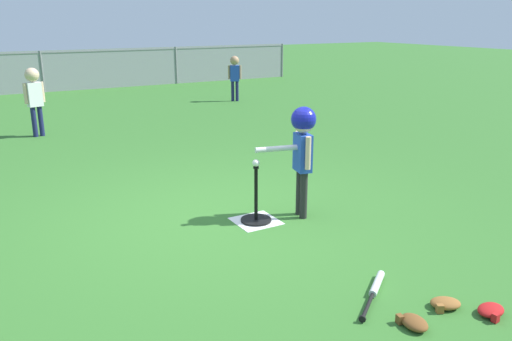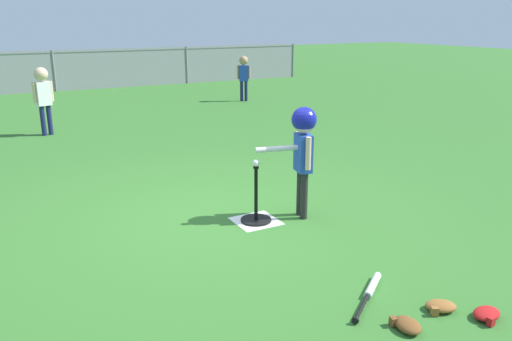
{
  "view_description": "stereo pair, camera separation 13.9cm",
  "coord_description": "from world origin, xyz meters",
  "views": [
    {
      "loc": [
        -2.11,
        -4.57,
        2.03
      ],
      "look_at": [
        0.38,
        -0.28,
        0.55
      ],
      "focal_mm": 36.09,
      "sensor_mm": 36.0,
      "label": 1
    },
    {
      "loc": [
        -1.99,
        -4.64,
        2.03
      ],
      "look_at": [
        0.38,
        -0.28,
        0.55
      ],
      "focal_mm": 36.09,
      "sensor_mm": 36.0,
      "label": 2
    }
  ],
  "objects": [
    {
      "name": "batting_tee",
      "position": [
        0.38,
        -0.28,
        0.09
      ],
      "size": [
        0.32,
        0.32,
        0.59
      ],
      "color": "black",
      "rests_on": "ground_plane"
    },
    {
      "name": "home_plate",
      "position": [
        0.38,
        -0.28,
        0.0
      ],
      "size": [
        0.44,
        0.44,
        0.01
      ],
      "primitive_type": "cube",
      "color": "white",
      "rests_on": "ground_plane"
    },
    {
      "name": "fielder_deep_center",
      "position": [
        3.93,
        6.93,
        0.72
      ],
      "size": [
        0.3,
        0.22,
        1.12
      ],
      "color": "#191E4C",
      "rests_on": "ground_plane"
    },
    {
      "name": "glove_tossed_aside",
      "position": [
        0.74,
        -2.4,
        0.04
      ],
      "size": [
        0.27,
        0.25,
        0.07
      ],
      "color": "brown",
      "rests_on": "ground_plane"
    },
    {
      "name": "fielder_near_left",
      "position": [
        -0.97,
        5.11,
        0.77
      ],
      "size": [
        0.35,
        0.24,
        1.2
      ],
      "color": "#191E4C",
      "rests_on": "ground_plane"
    },
    {
      "name": "baseball_on_tee",
      "position": [
        0.38,
        -0.28,
        0.63
      ],
      "size": [
        0.07,
        0.07,
        0.07
      ],
      "primitive_type": "sphere",
      "color": "white",
      "rests_on": "batting_tee"
    },
    {
      "name": "batter_child",
      "position": [
        0.86,
        -0.38,
        0.84
      ],
      "size": [
        0.63,
        0.33,
        1.17
      ],
      "color": "#262626",
      "rests_on": "ground_plane"
    },
    {
      "name": "glove_by_plate",
      "position": [
        0.36,
        -2.46,
        0.04
      ],
      "size": [
        0.2,
        0.25,
        0.07
      ],
      "color": "brown",
      "rests_on": "ground_plane"
    },
    {
      "name": "ground_plane",
      "position": [
        0.0,
        0.0,
        0.0
      ],
      "size": [
        60.0,
        60.0,
        0.0
      ],
      "primitive_type": "plane",
      "color": "#336B28"
    },
    {
      "name": "glove_near_bats",
      "position": [
        0.95,
        -2.63,
        0.04
      ],
      "size": [
        0.24,
        0.2,
        0.07
      ],
      "color": "#B21919",
      "rests_on": "ground_plane"
    },
    {
      "name": "spare_bat_silver",
      "position": [
        0.46,
        -1.97,
        0.03
      ],
      "size": [
        0.61,
        0.47,
        0.06
      ],
      "color": "silver",
      "rests_on": "ground_plane"
    },
    {
      "name": "outfield_fence",
      "position": [
        0.0,
        11.05,
        0.62
      ],
      "size": [
        16.06,
        0.06,
        1.15
      ],
      "color": "slate",
      "rests_on": "ground_plane"
    }
  ]
}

